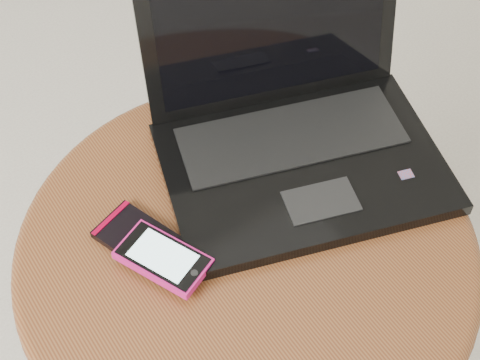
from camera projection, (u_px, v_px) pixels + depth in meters
table at (247, 283)px, 1.00m from camera, size 0.59×0.59×0.47m
laptop at (294, 127)px, 0.99m from camera, size 0.44×0.40×0.24m
phone_black at (144, 242)px, 0.91m from camera, size 0.10×0.14×0.01m
phone_pink at (163, 258)px, 0.88m from camera, size 0.10×0.13×0.01m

